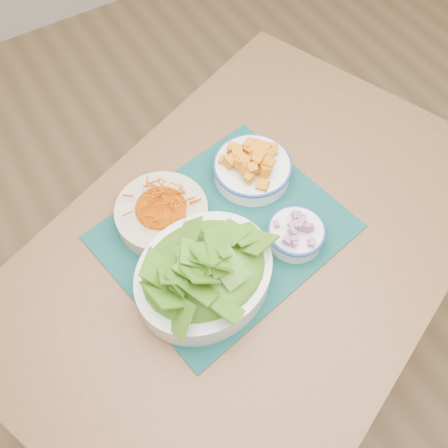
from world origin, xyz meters
The scene contains 7 objects.
ground centered at (0.00, 0.00, 0.00)m, with size 4.00×4.00×0.00m, color #A37B4F.
table centered at (-0.29, 0.02, 0.65)m, with size 1.36×1.14×0.75m.
placemat centered at (-0.34, 0.07, 0.75)m, with size 0.49×0.40×0.00m, color #09302E.
carrot_bowl centered at (-0.44, 0.17, 0.79)m, with size 0.24×0.24×0.08m.
squash_bowl centered at (-0.20, 0.17, 0.80)m, with size 0.22×0.22×0.09m.
lettuce_bowl centered at (-0.43, -0.01, 0.81)m, with size 0.34×0.31×0.13m.
onion_bowl centered at (-0.22, -0.03, 0.79)m, with size 0.16×0.16×0.06m.
Camera 1 is at (-0.62, -0.40, 1.69)m, focal length 40.00 mm.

